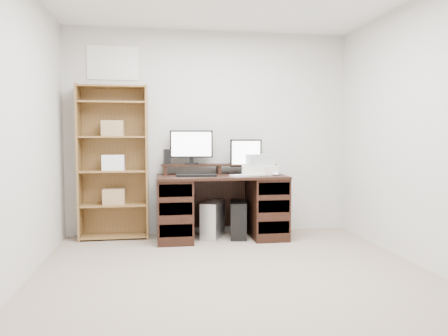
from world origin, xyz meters
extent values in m
cube|color=gray|center=(0.00, 0.00, -0.01)|extent=(3.50, 4.00, 0.02)
cube|color=silver|center=(0.00, 2.01, 1.25)|extent=(3.50, 0.02, 2.50)
cube|color=silver|center=(0.00, -2.01, 1.25)|extent=(3.50, 0.02, 2.50)
cube|color=silver|center=(-1.76, 0.00, 1.25)|extent=(0.02, 4.00, 2.50)
cube|color=silver|center=(1.76, 0.00, 1.25)|extent=(0.02, 4.00, 2.50)
cube|color=white|center=(-1.16, 1.99, 2.08)|extent=(0.60, 0.01, 0.40)
cube|color=black|center=(0.09, 1.63, 0.73)|extent=(1.50, 0.70, 0.03)
cube|color=black|center=(-0.46, 1.63, 0.36)|extent=(0.40, 0.66, 0.72)
cube|color=black|center=(0.64, 1.63, 0.36)|extent=(0.40, 0.66, 0.72)
cube|color=black|center=(0.09, 1.96, 0.40)|extent=(1.48, 0.02, 0.65)
cube|color=black|center=(-0.46, 1.30, 0.18)|extent=(0.36, 0.01, 0.14)
cube|color=black|center=(-0.46, 1.30, 0.42)|extent=(0.36, 0.01, 0.14)
cube|color=black|center=(-0.46, 1.30, 0.62)|extent=(0.36, 0.01, 0.14)
cube|color=black|center=(0.64, 1.30, 0.18)|extent=(0.36, 0.01, 0.14)
cube|color=black|center=(0.64, 1.30, 0.42)|extent=(0.36, 0.01, 0.14)
cube|color=black|center=(0.64, 1.30, 0.62)|extent=(0.36, 0.01, 0.14)
cube|color=black|center=(-0.56, 1.85, 0.80)|extent=(0.04, 0.20, 0.10)
cube|color=black|center=(0.09, 1.85, 0.80)|extent=(0.04, 0.20, 0.10)
cube|color=black|center=(0.74, 1.85, 0.80)|extent=(0.04, 0.20, 0.10)
cube|color=black|center=(0.09, 1.85, 0.86)|extent=(1.40, 0.22, 0.02)
cube|color=black|center=(-0.24, 1.82, 0.88)|extent=(0.18, 0.15, 0.01)
cube|color=black|center=(-0.24, 1.84, 0.93)|extent=(0.05, 0.03, 0.09)
cube|color=black|center=(-0.24, 1.84, 1.11)|extent=(0.51, 0.08, 0.33)
cube|color=white|center=(-0.24, 1.82, 1.11)|extent=(0.47, 0.05, 0.29)
cube|color=black|center=(0.41, 1.74, 0.76)|extent=(0.19, 0.15, 0.02)
cube|color=black|center=(0.41, 1.76, 0.82)|extent=(0.05, 0.03, 0.10)
cube|color=black|center=(0.41, 1.76, 1.00)|extent=(0.38, 0.05, 0.33)
cube|color=white|center=(0.41, 1.75, 1.00)|extent=(0.34, 0.01, 0.29)
cube|color=black|center=(-0.53, 1.85, 0.96)|extent=(0.09, 0.09, 0.18)
cube|color=black|center=(-0.21, 1.52, 0.76)|extent=(0.47, 0.20, 0.03)
cube|color=white|center=(0.38, 1.50, 0.76)|extent=(0.44, 0.27, 0.02)
ellipsoid|color=white|center=(0.71, 1.49, 0.77)|extent=(0.10, 0.08, 0.04)
cube|color=beige|center=(0.57, 1.70, 0.80)|extent=(0.48, 0.39, 0.11)
cube|color=#A5ABB0|center=(0.57, 1.70, 0.92)|extent=(0.33, 0.25, 0.14)
cube|color=silver|center=(-0.01, 1.69, 0.22)|extent=(0.35, 0.47, 0.43)
cube|color=black|center=(0.30, 1.65, 0.22)|extent=(0.25, 0.46, 0.43)
cube|color=#19FF33|center=(0.26, 1.44, 0.31)|extent=(0.01, 0.01, 0.01)
cube|color=olive|center=(-1.55, 1.83, 0.90)|extent=(0.02, 0.30, 1.80)
cube|color=olive|center=(-0.77, 1.83, 0.90)|extent=(0.02, 0.30, 1.80)
cube|color=olive|center=(-1.16, 1.97, 0.90)|extent=(0.80, 0.01, 1.80)
cube|color=olive|center=(-1.16, 1.83, 0.03)|extent=(0.75, 0.28, 0.02)
cube|color=olive|center=(-1.16, 1.83, 0.40)|extent=(0.75, 0.28, 0.02)
cube|color=olive|center=(-1.16, 1.83, 0.80)|extent=(0.75, 0.28, 0.02)
cube|color=olive|center=(-1.16, 1.83, 1.20)|extent=(0.75, 0.28, 0.02)
cube|color=olive|center=(-1.16, 1.83, 1.60)|extent=(0.75, 0.28, 0.02)
cube|color=olive|center=(-1.16, 1.83, 1.78)|extent=(0.75, 0.28, 0.02)
cube|color=#A07F54|center=(-1.16, 1.83, 0.50)|extent=(0.25, 0.20, 0.18)
cube|color=white|center=(-1.16, 1.83, 0.90)|extent=(0.25, 0.20, 0.18)
cube|color=#A07F54|center=(-1.16, 1.83, 1.30)|extent=(0.25, 0.20, 0.18)
camera|label=1|loc=(-0.67, -3.41, 1.20)|focal=35.00mm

